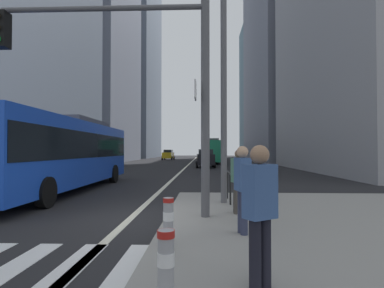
% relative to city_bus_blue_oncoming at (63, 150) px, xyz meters
% --- Properties ---
extents(ground_plane, '(160.00, 160.00, 0.00)m').
position_rel_city_bus_blue_oncoming_xyz_m(ground_plane, '(4.31, 14.83, -1.84)').
color(ground_plane, black).
extents(median_island, '(9.00, 10.00, 0.15)m').
position_rel_city_bus_blue_oncoming_xyz_m(median_island, '(9.81, -6.17, -1.76)').
color(median_island, gray).
rests_on(median_island, ground).
extents(lane_centre_line, '(0.20, 80.00, 0.01)m').
position_rel_city_bus_blue_oncoming_xyz_m(lane_centre_line, '(4.31, 24.83, -1.83)').
color(lane_centre_line, beige).
rests_on(lane_centre_line, ground).
extents(office_tower_left_mid, '(10.55, 20.11, 44.04)m').
position_rel_city_bus_blue_oncoming_xyz_m(office_tower_left_mid, '(-11.69, 37.76, 20.18)').
color(office_tower_left_mid, slate).
rests_on(office_tower_left_mid, ground).
extents(office_tower_left_far, '(10.67, 24.03, 51.43)m').
position_rel_city_bus_blue_oncoming_xyz_m(office_tower_left_far, '(-11.69, 65.31, 23.88)').
color(office_tower_left_far, slate).
rests_on(office_tower_left_far, ground).
extents(office_tower_right_mid, '(12.90, 25.36, 42.06)m').
position_rel_city_bus_blue_oncoming_xyz_m(office_tower_right_mid, '(21.31, 40.44, 19.19)').
color(office_tower_right_mid, slate).
rests_on(office_tower_right_mid, ground).
extents(office_tower_right_far, '(10.22, 16.80, 33.89)m').
position_rel_city_bus_blue_oncoming_xyz_m(office_tower_right_far, '(21.31, 64.36, 15.11)').
color(office_tower_right_far, slate).
rests_on(office_tower_right_far, ground).
extents(city_bus_blue_oncoming, '(2.83, 12.18, 3.40)m').
position_rel_city_bus_blue_oncoming_xyz_m(city_bus_blue_oncoming, '(0.00, 0.00, 0.00)').
color(city_bus_blue_oncoming, blue).
rests_on(city_bus_blue_oncoming, ground).
extents(sedan_white_oncoming, '(2.13, 4.35, 1.94)m').
position_rel_city_bus_blue_oncoming_xyz_m(sedan_white_oncoming, '(-2.59, 0.71, -0.85)').
color(sedan_white_oncoming, silver).
rests_on(sedan_white_oncoming, ground).
extents(city_bus_red_receding, '(2.76, 11.02, 3.40)m').
position_rel_city_bus_blue_oncoming_xyz_m(city_bus_red_receding, '(7.37, 29.85, -0.00)').
color(city_bus_red_receding, '#198456').
rests_on(city_bus_red_receding, ground).
extents(city_bus_red_distant, '(2.71, 11.50, 3.40)m').
position_rel_city_bus_blue_oncoming_xyz_m(city_bus_red_distant, '(7.60, 50.22, -0.00)').
color(city_bus_red_distant, red).
rests_on(city_bus_red_distant, ground).
extents(car_oncoming_mid, '(2.18, 4.33, 1.94)m').
position_rel_city_bus_blue_oncoming_xyz_m(car_oncoming_mid, '(-0.61, 45.78, -0.85)').
color(car_oncoming_mid, gold).
rests_on(car_oncoming_mid, ground).
extents(car_receding_near, '(2.19, 4.16, 1.94)m').
position_rel_city_bus_blue_oncoming_xyz_m(car_receding_near, '(6.44, 19.59, -0.85)').
color(car_receding_near, black).
rests_on(car_receding_near, ground).
extents(traffic_signal_gantry, '(5.66, 0.65, 6.00)m').
position_rel_city_bus_blue_oncoming_xyz_m(traffic_signal_gantry, '(4.47, -5.67, 2.25)').
color(traffic_signal_gantry, '#515156').
rests_on(traffic_signal_gantry, median_island).
extents(street_lamp_post, '(5.50, 0.32, 8.00)m').
position_rel_city_bus_blue_oncoming_xyz_m(street_lamp_post, '(6.94, -3.52, 3.45)').
color(street_lamp_post, '#56565B').
rests_on(street_lamp_post, median_island).
extents(bollard_front, '(0.20, 0.20, 0.82)m').
position_rel_city_bus_blue_oncoming_xyz_m(bollard_front, '(5.88, -10.17, -1.23)').
color(bollard_front, '#99999E').
rests_on(bollard_front, median_island).
extents(bollard_left, '(0.20, 0.20, 0.85)m').
position_rel_city_bus_blue_oncoming_xyz_m(bollard_left, '(5.66, -8.08, -1.21)').
color(bollard_left, '#99999E').
rests_on(bollard_left, median_island).
extents(pedestrian_railing, '(0.06, 3.74, 0.98)m').
position_rel_city_bus_blue_oncoming_xyz_m(pedestrian_railing, '(7.11, -4.52, -0.98)').
color(pedestrian_railing, black).
rests_on(pedestrian_railing, median_island).
extents(pedestrian_waiting, '(0.44, 0.35, 1.71)m').
position_rel_city_bus_blue_oncoming_xyz_m(pedestrian_waiting, '(7.23, -5.23, -0.73)').
color(pedestrian_waiting, '#423D38').
rests_on(pedestrian_waiting, median_island).
extents(pedestrian_walking, '(0.45, 0.41, 1.76)m').
position_rel_city_bus_blue_oncoming_xyz_m(pedestrian_walking, '(6.98, -9.71, -0.71)').
color(pedestrian_walking, black).
rests_on(pedestrian_walking, median_island).
extents(pedestrian_far, '(0.32, 0.43, 1.78)m').
position_rel_city_bus_blue_oncoming_xyz_m(pedestrian_far, '(7.08, -7.21, -0.69)').
color(pedestrian_far, '#2D334C').
rests_on(pedestrian_far, median_island).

